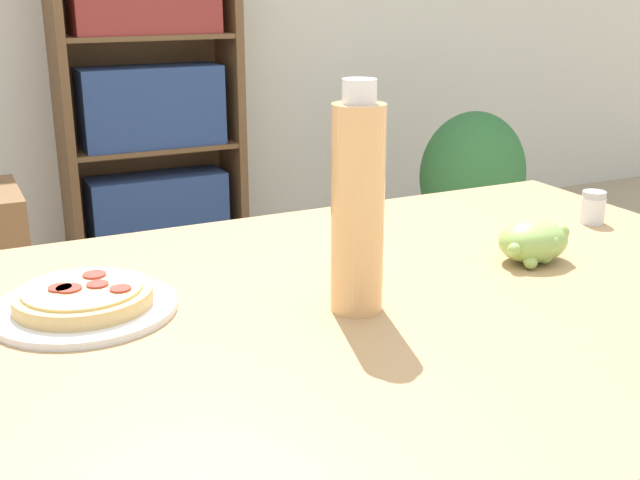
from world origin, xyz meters
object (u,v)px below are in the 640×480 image
(potted_plant_floor, at_px, (472,181))
(salt_shaker, at_px, (593,207))
(drink_bottle, at_px, (358,206))
(bookshelf, at_px, (150,102))
(grape_bunch, at_px, (534,240))
(pizza_on_plate, at_px, (84,301))

(potted_plant_floor, bearing_deg, salt_shaker, -120.87)
(drink_bottle, height_order, bookshelf, bookshelf)
(grape_bunch, height_order, bookshelf, bookshelf)
(salt_shaker, relative_size, potted_plant_floor, 0.09)
(drink_bottle, bearing_deg, bookshelf, 81.44)
(grape_bunch, height_order, salt_shaker, grape_bunch)
(pizza_on_plate, height_order, bookshelf, bookshelf)
(salt_shaker, relative_size, bookshelf, 0.04)
(pizza_on_plate, distance_m, drink_bottle, 0.37)
(bookshelf, bearing_deg, potted_plant_floor, -30.47)
(salt_shaker, xyz_separation_m, bookshelf, (-0.17, 2.38, -0.11))
(salt_shaker, bearing_deg, potted_plant_floor, 59.13)
(drink_bottle, bearing_deg, potted_plant_floor, 49.71)
(salt_shaker, bearing_deg, pizza_on_plate, -178.85)
(grape_bunch, distance_m, drink_bottle, 0.35)
(bookshelf, relative_size, potted_plant_floor, 2.19)
(grape_bunch, distance_m, salt_shaker, 0.25)
(potted_plant_floor, bearing_deg, bookshelf, 149.53)
(drink_bottle, xyz_separation_m, potted_plant_floor, (1.56, 1.84, -0.54))
(pizza_on_plate, xyz_separation_m, salt_shaker, (0.87, 0.02, 0.01))
(bookshelf, bearing_deg, grape_bunch, -91.21)
(salt_shaker, distance_m, bookshelf, 2.39)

